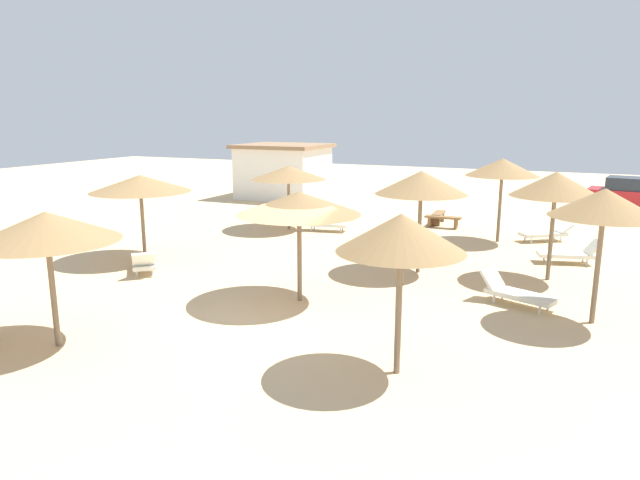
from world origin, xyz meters
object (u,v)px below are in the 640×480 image
(lounger_1, at_px, (324,223))
(lounger_0, at_px, (516,292))
(parasol_3, at_px, (556,184))
(parasol_4, at_px, (46,227))
(parasol_0, at_px, (604,204))
(bench_1, at_px, (438,216))
(parked_car, at_px, (632,196))
(parasol_5, at_px, (140,184))
(lounger_2, at_px, (547,233))
(lounger_5, at_px, (144,262))
(beach_cabana, at_px, (283,171))
(lounger_3, at_px, (570,254))
(parasol_1, at_px, (288,173))
(parasol_6, at_px, (401,233))
(parasol_2, at_px, (502,167))
(bench_0, at_px, (443,220))
(parasol_9, at_px, (299,203))
(parasol_7, at_px, (421,183))

(lounger_1, bearing_deg, lounger_0, -38.97)
(parasol_3, bearing_deg, parasol_4, -134.07)
(parasol_0, relative_size, bench_1, 2.04)
(lounger_1, height_order, parked_car, parked_car)
(parasol_5, height_order, lounger_2, parasol_5)
(lounger_0, height_order, lounger_5, lounger_0)
(beach_cabana, bearing_deg, lounger_5, -77.35)
(beach_cabana, bearing_deg, lounger_3, -31.81)
(parasol_1, xyz_separation_m, parked_car, (13.31, 10.30, -1.52))
(parasol_0, xyz_separation_m, parasol_5, (-13.37, 0.50, -0.27))
(lounger_5, bearing_deg, parasol_6, -21.53)
(parasol_1, bearing_deg, parasol_3, -19.37)
(parasol_0, xyz_separation_m, lounger_3, (-0.55, 5.60, -2.44))
(parasol_1, relative_size, parasol_6, 1.04)
(parasol_3, relative_size, lounger_0, 1.59)
(lounger_3, bearing_deg, parasol_3, -103.68)
(parasol_2, height_order, parasol_5, parasol_2)
(parasol_3, xyz_separation_m, beach_cabana, (-14.74, 11.75, -1.22))
(parasol_4, relative_size, lounger_2, 1.48)
(lounger_2, bearing_deg, parasol_2, -153.76)
(bench_0, xyz_separation_m, bench_1, (-0.39, 0.84, 0.00))
(parasol_9, height_order, lounger_5, parasol_9)
(lounger_5, distance_m, bench_1, 13.08)
(parasol_5, distance_m, lounger_2, 14.71)
(parasol_9, bearing_deg, lounger_2, 61.83)
(parasol_9, relative_size, bench_1, 2.04)
(parasol_2, xyz_separation_m, beach_cabana, (-12.76, 7.11, -1.24))
(parasol_6, height_order, parked_car, parasol_6)
(lounger_0, relative_size, parked_car, 0.46)
(parked_car, bearing_deg, parasol_4, -117.50)
(parasol_1, bearing_deg, parasol_6, -54.60)
(bench_0, bearing_deg, parasol_6, -81.12)
(parasol_7, height_order, parasol_9, parasol_7)
(parasol_0, distance_m, beach_cabana, 21.91)
(parasol_2, relative_size, parasol_9, 1.01)
(lounger_1, height_order, bench_1, lounger_1)
(parasol_1, xyz_separation_m, parasol_7, (6.60, -4.33, 0.37))
(parasol_6, relative_size, parked_car, 0.71)
(parasol_4, relative_size, parasol_5, 0.89)
(bench_1, bearing_deg, lounger_2, -22.41)
(parasol_9, distance_m, lounger_0, 5.84)
(lounger_2, bearing_deg, bench_1, 157.59)
(bench_1, bearing_deg, parasol_3, -56.57)
(parasol_4, height_order, lounger_2, parasol_4)
(parasol_6, bearing_deg, lounger_5, 158.47)
(lounger_3, relative_size, parked_car, 0.46)
(parasol_1, bearing_deg, lounger_3, -7.02)
(parasol_0, distance_m, parasol_1, 13.29)
(parasol_7, height_order, lounger_0, parasol_7)
(lounger_0, relative_size, beach_cabana, 0.41)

